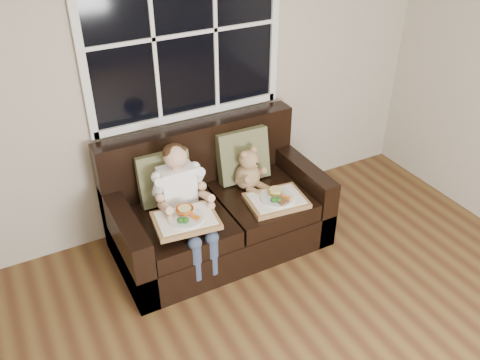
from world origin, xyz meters
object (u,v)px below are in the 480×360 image
tray_left (186,219)px  tray_right (276,200)px  teddy_bear (248,172)px  loveseat (216,211)px  child (183,195)px

tray_left → tray_right: tray_left is taller
tray_right → teddy_bear: bearing=113.0°
teddy_bear → tray_right: size_ratio=0.77×
loveseat → child: child is taller
loveseat → child: 0.48m
tray_right → loveseat: bearing=148.7°
tray_right → tray_left: bearing=-172.4°
tray_left → tray_right: (0.78, 0.02, -0.10)m
teddy_bear → tray_left: (-0.69, -0.32, -0.02)m
loveseat → child: size_ratio=1.94×
child → loveseat: bearing=20.2°
loveseat → tray_left: (-0.39, -0.32, 0.27)m
teddy_bear → tray_right: bearing=-90.6°
loveseat → tray_right: size_ratio=3.44×
child → tray_left: bearing=-107.6°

